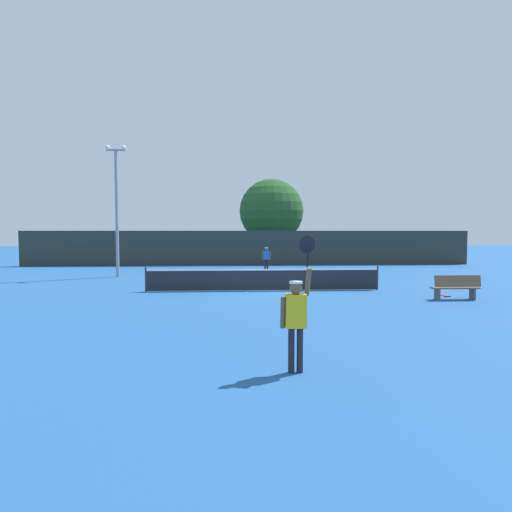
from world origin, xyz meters
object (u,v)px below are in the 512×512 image
player_serving (296,312)px  parked_car_near (220,251)px  spare_racket (444,295)px  parked_car_mid (313,252)px  light_pole (117,202)px  large_tree (271,211)px  player_receiving (266,257)px  courtside_bench (456,287)px  tennis_ball (245,293)px

player_serving → parked_car_near: size_ratio=0.59×
spare_racket → parked_car_near: (-9.72, 24.00, 0.76)m
parked_car_mid → light_pole: bearing=-145.0°
light_pole → parked_car_near: bearing=70.8°
light_pole → large_tree: light_pole is taller
player_receiving → courtside_bench: (6.30, -12.35, -0.47)m
parked_car_near → player_receiving: bearing=-78.6°
light_pole → parked_car_mid: light_pole is taller
courtside_bench → light_pole: light_pole is taller
spare_racket → player_serving: bearing=-129.4°
courtside_bench → parked_car_near: size_ratio=0.42×
player_receiving → light_pole: light_pole is taller
spare_racket → large_tree: (-4.99, 22.12, 4.45)m
tennis_ball → parked_car_near: (-1.66, 23.00, 0.74)m
spare_racket → large_tree: 23.11m
player_receiving → parked_car_mid: 11.33m
player_receiving → courtside_bench: 13.87m
player_receiving → spare_racket: size_ratio=3.01×
player_receiving → light_pole: 9.99m
spare_racket → parked_car_near: parked_car_near is taller
player_serving → light_pole: 19.25m
tennis_ball → light_pole: 11.04m
parked_car_mid → player_receiving: bearing=-125.2°
parked_car_near → light_pole: bearing=-112.8°
spare_racket → light_pole: light_pole is taller
large_tree → courtside_bench: bearing=-77.9°
player_serving → courtside_bench: player_serving is taller
player_serving → light_pole: size_ratio=0.34×
courtside_bench → parked_car_mid: (-1.20, 22.47, 0.30)m
tennis_ball → parked_car_near: 23.07m
spare_racket → parked_car_mid: 21.54m
parked_car_mid → parked_car_near: bearing=155.0°
courtside_bench → player_serving: bearing=-132.4°
large_tree → parked_car_mid: size_ratio=1.67×
spare_racket → light_pole: (-15.20, 8.25, 4.30)m
large_tree → player_receiving: bearing=-97.1°
light_pole → tennis_ball: bearing=-45.4°
tennis_ball → player_receiving: bearing=80.6°
tennis_ball → courtside_bench: 8.27m
player_receiving → parked_car_near: size_ratio=0.36×
courtside_bench → tennis_ball: bearing=166.1°
large_tree → player_serving: bearing=-94.5°
tennis_ball → courtside_bench: courtside_bench is taller
player_serving → light_pole: (-7.76, 17.32, 3.19)m
parked_car_near → parked_car_mid: same height
spare_racket → large_tree: size_ratio=0.07×
player_serving → parked_car_near: (-2.27, 33.08, -0.35)m
player_receiving → parked_car_near: parked_car_near is taller
player_receiving → spare_racket: bearing=119.1°
player_serving → light_pole: light_pole is taller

